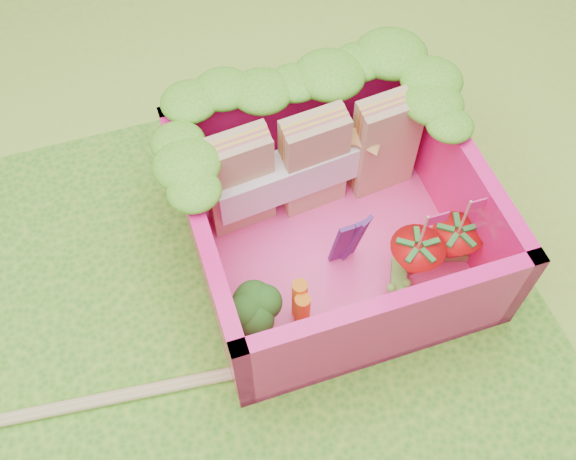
# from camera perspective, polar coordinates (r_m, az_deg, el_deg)

# --- Properties ---
(ground) EXTENTS (14.00, 14.00, 0.00)m
(ground) POSITION_cam_1_polar(r_m,az_deg,el_deg) (3.07, -2.81, -6.87)
(ground) COLOR #89CB39
(ground) RESTS_ON ground
(placemat) EXTENTS (2.60, 2.60, 0.03)m
(placemat) POSITION_cam_1_polar(r_m,az_deg,el_deg) (3.06, -2.82, -6.75)
(placemat) COLOR #429221
(placemat) RESTS_ON ground
(bento_floor) EXTENTS (1.30, 1.30, 0.05)m
(bento_floor) POSITION_cam_1_polar(r_m,az_deg,el_deg) (3.19, 3.80, -1.17)
(bento_floor) COLOR #FF4195
(bento_floor) RESTS_ON placemat
(bento_box) EXTENTS (1.30, 1.30, 0.55)m
(bento_box) POSITION_cam_1_polar(r_m,az_deg,el_deg) (2.98, 4.06, 1.38)
(bento_box) COLOR #FF157A
(bento_box) RESTS_ON placemat
(lettuce_ruffle) EXTENTS (1.43, 0.77, 0.11)m
(lettuce_ruffle) POSITION_cam_1_polar(r_m,az_deg,el_deg) (2.99, 1.37, 11.79)
(lettuce_ruffle) COLOR #358A19
(lettuce_ruffle) RESTS_ON bento_box
(sandwich_stack) EXTENTS (1.07, 0.28, 0.56)m
(sandwich_stack) POSITION_cam_1_polar(r_m,az_deg,el_deg) (3.10, 2.38, 6.04)
(sandwich_stack) COLOR tan
(sandwich_stack) RESTS_ON bento_floor
(broccoli) EXTENTS (0.30, 0.30, 0.26)m
(broccoli) POSITION_cam_1_polar(r_m,az_deg,el_deg) (2.78, -3.09, -6.88)
(broccoli) COLOR #659347
(broccoli) RESTS_ON bento_floor
(carrot_sticks) EXTENTS (0.08, 0.13, 0.26)m
(carrot_sticks) POSITION_cam_1_polar(r_m,az_deg,el_deg) (2.85, 1.14, -6.68)
(carrot_sticks) COLOR orange
(carrot_sticks) RESTS_ON bento_floor
(purple_wedges) EXTENTS (0.15, 0.05, 0.38)m
(purple_wedges) POSITION_cam_1_polar(r_m,az_deg,el_deg) (2.95, 5.58, -0.93)
(purple_wedges) COLOR #521B61
(purple_wedges) RESTS_ON bento_floor
(strawberry_left) EXTENTS (0.25, 0.25, 0.49)m
(strawberry_left) POSITION_cam_1_polar(r_m,az_deg,el_deg) (3.00, 11.13, -2.71)
(strawberry_left) COLOR red
(strawberry_left) RESTS_ON bento_floor
(strawberry_right) EXTENTS (0.24, 0.24, 0.48)m
(strawberry_right) POSITION_cam_1_polar(r_m,az_deg,el_deg) (3.09, 14.47, -1.32)
(strawberry_right) COLOR red
(strawberry_right) RESTS_ON bento_floor
(snap_peas) EXTENTS (0.57, 0.35, 0.05)m
(snap_peas) POSITION_cam_1_polar(r_m,az_deg,el_deg) (3.11, 11.89, -3.55)
(snap_peas) COLOR #5EC03C
(snap_peas) RESTS_ON bento_floor
(chopsticks) EXTENTS (2.07, 0.28, 0.04)m
(chopsticks) POSITION_cam_1_polar(r_m,az_deg,el_deg) (2.99, -19.52, -14.69)
(chopsticks) COLOR tan
(chopsticks) RESTS_ON placemat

